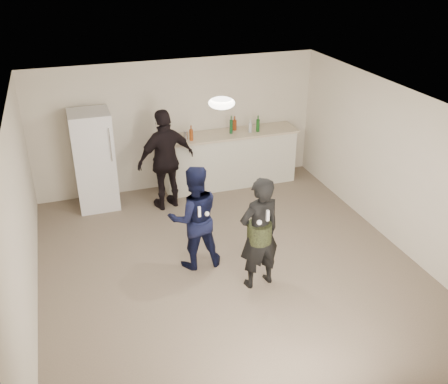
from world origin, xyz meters
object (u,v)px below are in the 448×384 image
object	(u,v)px
shaker	(186,135)
man	(194,218)
fridge	(94,160)
counter	(230,160)
woman	(259,233)
spectator	(166,160)

from	to	relation	value
shaker	man	size ratio (longest dim) A/B	0.11
fridge	man	world-z (taller)	fridge
counter	woman	xyz separation A→B (m)	(-0.70, -3.22, 0.31)
counter	shaker	xyz separation A→B (m)	(-0.90, -0.07, 0.65)
shaker	woman	xyz separation A→B (m)	(0.20, -3.15, -0.34)
counter	fridge	size ratio (longest dim) A/B	1.44
counter	fridge	xyz separation A→B (m)	(-2.60, -0.07, 0.38)
fridge	man	xyz separation A→B (m)	(1.19, -2.40, -0.09)
man	woman	bearing A→B (deg)	135.25
counter	shaker	world-z (taller)	shaker
woman	spectator	size ratio (longest dim) A/B	0.90
fridge	shaker	world-z (taller)	fridge
counter	man	world-z (taller)	man
man	spectator	xyz separation A→B (m)	(0.02, 1.95, 0.12)
fridge	spectator	bearing A→B (deg)	-20.47
counter	shaker	size ratio (longest dim) A/B	15.29
woman	spectator	world-z (taller)	spectator
man	woman	world-z (taller)	woman
woman	counter	bearing A→B (deg)	-111.43
counter	woman	distance (m)	3.31
man	spectator	bearing A→B (deg)	-88.74
fridge	spectator	distance (m)	1.29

